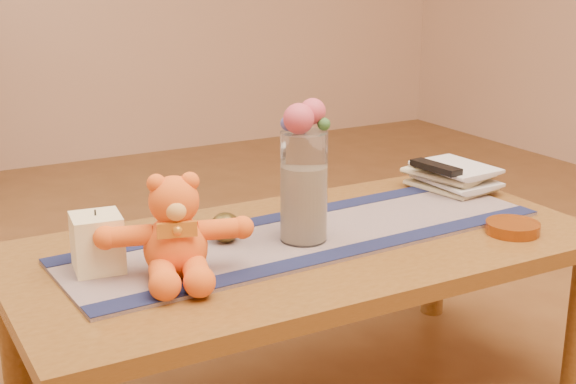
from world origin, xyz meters
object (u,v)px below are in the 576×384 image
glass_vase (304,187)px  book_bottom (432,192)px  bronze_ball (225,227)px  amber_dish (513,228)px  teddy_bear (175,227)px  pillar_candle (97,242)px  tv_remote (436,167)px

glass_vase → book_bottom: size_ratio=1.17×
bronze_ball → amber_dish: size_ratio=0.55×
teddy_bear → glass_vase: size_ratio=1.18×
pillar_candle → tv_remote: pillar_candle is taller
glass_vase → book_bottom: bearing=17.0°
teddy_bear → tv_remote: 0.87m
pillar_candle → glass_vase: (0.47, -0.06, 0.07)m
pillar_candle → bronze_ball: 0.31m
pillar_candle → amber_dish: (0.96, -0.25, -0.06)m
book_bottom → tv_remote: (0.00, -0.01, 0.07)m
bronze_ball → tv_remote: tv_remote is taller
pillar_candle → book_bottom: pillar_candle is taller
glass_vase → bronze_ball: glass_vase is taller
teddy_bear → amber_dish: (0.82, -0.14, -0.10)m
tv_remote → amber_dish: (-0.03, -0.34, -0.07)m
glass_vase → amber_dish: 0.53m
book_bottom → teddy_bear: bearing=-176.5°
book_bottom → tv_remote: 0.08m
tv_remote → bronze_ball: bearing=178.8°
teddy_bear → bronze_ball: bearing=51.9°
pillar_candle → glass_vase: glass_vase is taller
pillar_candle → tv_remote: size_ratio=0.76×
teddy_bear → tv_remote: teddy_bear is taller
glass_vase → bronze_ball: size_ratio=3.63×
teddy_bear → book_bottom: bearing=29.3°
tv_remote → teddy_bear: bearing=-174.1°
pillar_candle → bronze_ball: bearing=4.1°
pillar_candle → amber_dish: size_ratio=0.93×
amber_dish → tv_remote: bearing=85.1°
tv_remote → amber_dish: 0.34m
tv_remote → amber_dish: size_ratio=1.22×
teddy_bear → book_bottom: 0.88m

